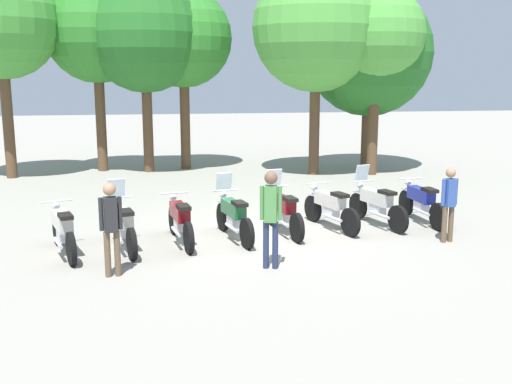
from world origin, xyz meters
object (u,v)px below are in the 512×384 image
object	(u,v)px
tree_0	(0,21)
motorcycle_1	(123,224)
motorcycle_3	(233,215)
person_1	(111,222)
tree_6	(369,53)
motorcycle_0	(63,230)
tree_2	(145,34)
tree_4	(316,28)
tree_3	(183,39)
motorcycle_6	(376,204)
person_0	(271,211)
motorcycle_2	(180,220)
tree_1	(96,32)
motorcycle_5	(330,207)
tree_5	(376,36)
person_2	(449,199)
motorcycle_4	(283,210)
motorcycle_7	(421,202)

from	to	relation	value
tree_0	motorcycle_1	bearing A→B (deg)	-65.34
motorcycle_3	person_1	size ratio (longest dim) A/B	1.28
tree_6	motorcycle_0	bearing A→B (deg)	-135.36
tree_2	tree_4	size ratio (longest dim) A/B	0.96
motorcycle_0	tree_3	size ratio (longest dim) A/B	0.32
motorcycle_6	person_0	distance (m)	4.13
motorcycle_2	tree_4	world-z (taller)	tree_4
motorcycle_3	tree_1	bearing A→B (deg)	7.40
motorcycle_5	tree_5	bearing A→B (deg)	-44.19
motorcycle_0	person_2	size ratio (longest dim) A/B	1.32
motorcycle_4	person_0	bearing A→B (deg)	153.80
tree_3	tree_6	size ratio (longest dim) A/B	1.00
motorcycle_3	motorcycle_7	xyz separation A→B (m)	(4.63, 0.75, -0.01)
person_1	tree_6	size ratio (longest dim) A/B	0.26
motorcycle_1	person_1	bearing A→B (deg)	162.80
motorcycle_3	tree_2	size ratio (longest dim) A/B	0.31
person_0	motorcycle_5	bearing A→B (deg)	-20.67
motorcycle_4	tree_0	bearing A→B (deg)	32.68
motorcycle_3	tree_6	world-z (taller)	tree_6
motorcycle_0	motorcycle_1	size ratio (longest dim) A/B	0.98
tree_5	tree_4	bearing A→B (deg)	170.14
motorcycle_3	tree_2	distance (m)	10.57
motorcycle_1	motorcycle_5	distance (m)	4.72
tree_2	tree_6	world-z (taller)	tree_2
motorcycle_5	tree_0	xyz separation A→B (m)	(-8.88, 8.31, 4.67)
motorcycle_3	tree_2	xyz separation A→B (m)	(-1.94, 9.44, 4.34)
person_1	tree_6	bearing A→B (deg)	-47.44
motorcycle_2	motorcycle_4	xyz separation A→B (m)	(2.31, 0.45, 0.01)
motorcycle_3	motorcycle_7	world-z (taller)	motorcycle_3
person_0	tree_1	xyz separation A→B (m)	(-4.05, 12.02, 3.88)
tree_1	motorcycle_6	bearing A→B (deg)	-52.63
person_2	tree_5	bearing A→B (deg)	157.86
tree_5	tree_3	bearing A→B (deg)	159.92
motorcycle_3	tree_5	size ratio (longest dim) A/B	0.33
person_2	tree_6	size ratio (longest dim) A/B	0.25
motorcycle_1	tree_1	bearing A→B (deg)	-6.88
tree_4	tree_5	distance (m)	2.06
motorcycle_6	person_2	xyz separation A→B (m)	(1.00, -1.61, 0.41)
motorcycle_6	tree_0	distance (m)	13.77
tree_4	tree_2	bearing A→B (deg)	165.33
motorcycle_5	tree_1	distance (m)	11.96
person_0	person_2	bearing A→B (deg)	-59.42
motorcycle_1	motorcycle_4	size ratio (longest dim) A/B	0.99
motorcycle_1	motorcycle_2	distance (m)	1.19
motorcycle_2	tree_5	xyz separation A→B (m)	(6.99, 7.72, 4.27)
motorcycle_1	motorcycle_2	world-z (taller)	motorcycle_1
tree_1	motorcycle_2	bearing A→B (deg)	-76.22
tree_1	person_2	bearing A→B (deg)	-53.40
motorcycle_7	tree_3	distance (m)	11.37
motorcycle_5	tree_2	distance (m)	10.79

